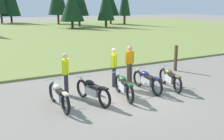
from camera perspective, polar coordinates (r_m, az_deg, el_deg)
The scene contains 11 objects.
ground_plane at distance 10.77m, azimuth 1.58°, elevation -5.31°, with size 140.00×140.00×0.00m, color gray.
grass_moorland at distance 35.37m, azimuth -20.93°, elevation 6.99°, with size 80.00×44.00×0.10m, color olive.
motorcycle_cream at distance 9.62m, azimuth -10.94°, elevation -5.12°, with size 0.62×2.10×0.88m.
motorcycle_black at distance 9.97m, azimuth -4.05°, elevation -4.23°, with size 0.67×2.09×0.88m.
motorcycle_british_green at distance 10.48m, azimuth 2.43°, elevation -3.34°, with size 0.73×2.07×0.88m.
motorcycle_navy at distance 11.34m, azimuth 7.21°, elevation -2.13°, with size 0.62×2.10×0.88m.
motorcycle_olive at distance 11.85m, azimuth 11.86°, elevation -1.63°, with size 0.80×2.05×0.88m.
rider_checking_bike at distance 12.36m, azimuth 3.65°, elevation 1.68°, with size 0.52×0.33×1.67m.
rider_in_hivis_vest at distance 11.73m, azimuth 0.42°, elevation 1.07°, with size 0.40×0.45×1.67m.
rider_near_row_end at distance 10.66m, azimuth -9.51°, elevation -0.37°, with size 0.36×0.50×1.67m.
trail_marker_post at distance 15.03m, azimuth 13.02°, elevation 2.40°, with size 0.12×0.12×1.35m, color #47331E.
Camera 1 is at (-5.27, -8.73, 3.45)m, focal length 44.34 mm.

